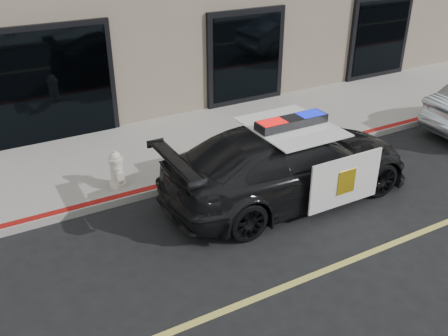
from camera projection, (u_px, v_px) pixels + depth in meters
ground at (227, 310)px, 7.16m from camera, size 120.00×120.00×0.00m
sidewalk_n at (113, 161)px, 11.19m from camera, size 60.00×3.50×0.15m
police_car at (289, 162)px, 9.65m from camera, size 2.34×5.13×1.68m
fire_hydrant at (117, 170)px, 9.89m from camera, size 0.35×0.48×0.77m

